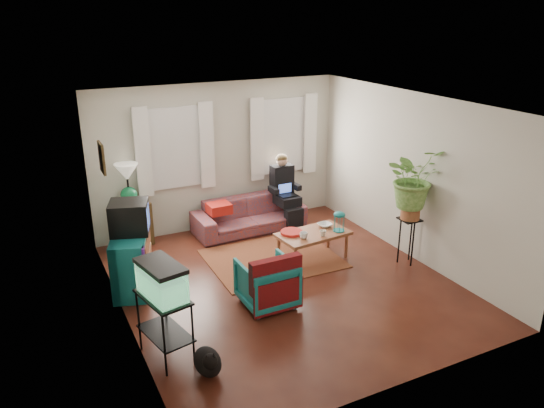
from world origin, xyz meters
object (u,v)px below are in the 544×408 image
armchair (267,281)px  coffee_table (313,246)px  aquarium_stand (165,327)px  side_table (132,224)px  dresser (132,262)px  sofa (249,210)px  plant_stand (407,241)px

armchair → coffee_table: armchair is taller
aquarium_stand → armchair: (1.53, 0.52, -0.04)m
side_table → coffee_table: (2.42, -1.85, -0.14)m
dresser → armchair: size_ratio=1.32×
sofa → dresser: 2.66m
dresser → coffee_table: (2.76, -0.32, -0.19)m
side_table → plant_stand: side_table is taller
armchair → plant_stand: size_ratio=0.95×
aquarium_stand → plant_stand: 4.08m
armchair → plant_stand: 2.50m
side_table → coffee_table: side_table is taller
armchair → plant_stand: (2.50, 0.14, 0.02)m
side_table → plant_stand: (3.67, -2.60, -0.00)m
plant_stand → dresser: bearing=165.1°
dresser → armchair: 1.94m
dresser → plant_stand: (4.01, -1.07, -0.05)m
side_table → plant_stand: bearing=-35.3°
dresser → aquarium_stand: 1.73m
coffee_table → plant_stand: 1.47m
plant_stand → aquarium_stand: bearing=-170.6°
sofa → armchair: (-0.84, -2.44, -0.04)m
armchair → sofa: bearing=-109.4°
sofa → armchair: 2.58m
sofa → armchair: sofa is taller
sofa → armchair: bearing=-110.1°
sofa → side_table: sofa is taller
side_table → armchair: 2.99m
coffee_table → sofa: bearing=99.3°
plant_stand → coffee_table: bearing=149.1°
sofa → side_table: bearing=170.4°
aquarium_stand → coffee_table: bearing=14.8°
sofa → coffee_table: bearing=-76.5°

